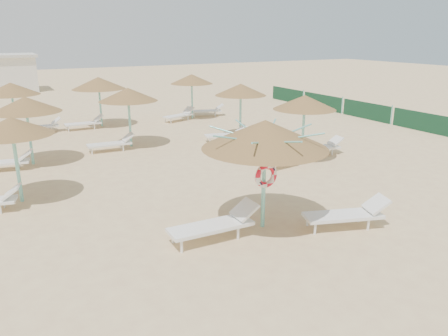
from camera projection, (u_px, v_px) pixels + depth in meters
name	position (u px, v px, depth m)	size (l,w,h in m)	color
ground	(265.00, 225.00, 11.87)	(120.00, 120.00, 0.00)	#DEC287
main_palapa	(265.00, 135.00, 11.05)	(3.25, 3.25, 2.92)	#78D1C3
lounger_main_a	(216.00, 224.00, 10.98)	(2.33, 0.74, 0.84)	white
lounger_main_b	(348.00, 214.00, 11.63)	(2.34, 1.34, 0.82)	white
palapa_field	(127.00, 94.00, 20.22)	(14.85, 13.55, 2.72)	#78D1C3
windbreak_fence	(367.00, 111.00, 26.46)	(0.08, 19.84, 1.10)	#1B5335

